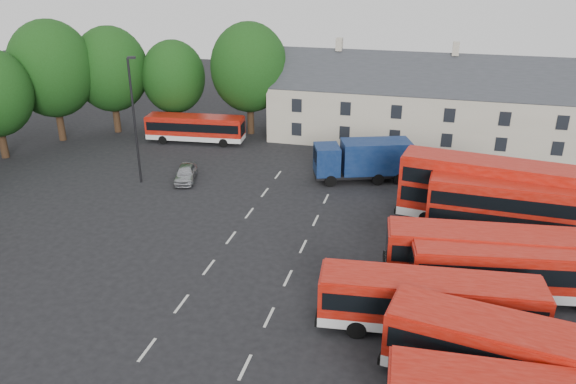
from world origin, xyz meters
The scene contains 14 objects.
ground centered at (0.00, 0.00, 0.00)m, with size 140.00×140.00×0.00m, color black.
lane_markings centered at (2.50, 2.00, 0.01)m, with size 5.15×33.80×0.01m.
treeline centered at (-20.74, 19.36, 6.68)m, with size 29.92×32.59×12.01m.
terrace_houses centered at (14.00, 30.00, 3.86)m, with size 35.70×7.13×10.06m.
bus_row_b centered at (17.17, -4.63, 2.02)m, with size 12.16×4.66×3.36m.
bus_row_c centered at (13.06, -1.08, 1.86)m, with size 11.11×3.54×3.09m.
bus_row_d centered at (17.55, 3.12, 1.92)m, with size 11.58×4.28×3.20m.
bus_row_e centered at (16.27, 4.51, 1.97)m, with size 11.83×3.88×3.28m.
bus_dd_south centered at (17.81, 9.86, 2.42)m, with size 10.47×2.90×4.25m.
bus_dd_north centered at (16.70, 11.86, 2.81)m, with size 12.31×4.44×4.94m.
bus_north centered at (-10.40, 24.60, 1.66)m, with size 9.94×3.15×2.76m.
box_truck centered at (7.24, 18.54, 1.94)m, with size 8.27×4.95×3.45m.
silver_car centered at (-7.14, 14.76, 0.68)m, with size 1.61×4.01×1.37m, color #A5A7AD.
lamppost centered at (-10.66, 13.56, 5.55)m, with size 0.72×0.45×10.40m.
Camera 1 is at (12.09, -25.58, 17.73)m, focal length 35.00 mm.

